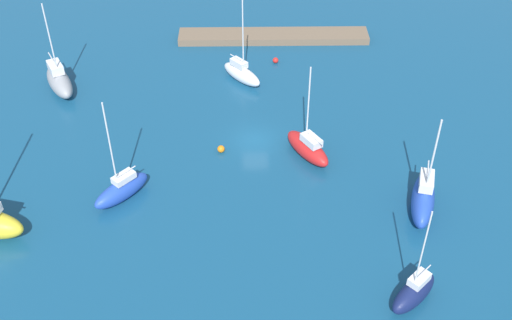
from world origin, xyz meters
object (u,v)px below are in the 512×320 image
object	(u,v)px
mooring_buoy_red	(276,60)
mooring_buoy_orange	(221,149)
sailboat_white_center_basin	(242,73)
pier_dock	(273,36)
sailboat_red_far_north	(308,147)
sailboat_gray_far_south	(59,80)
sailboat_blue_lone_north	(423,198)
sailboat_navy_inner_mooring	(414,292)
sailboat_blue_along_channel	(122,189)

from	to	relation	value
mooring_buoy_red	mooring_buoy_orange	bearing A→B (deg)	70.34
sailboat_white_center_basin	mooring_buoy_red	size ratio (longest dim) A/B	14.81
pier_dock	sailboat_red_far_north	world-z (taller)	sailboat_red_far_north
mooring_buoy_red	pier_dock	bearing A→B (deg)	-89.47
sailboat_gray_far_south	sailboat_blue_lone_north	distance (m)	38.88
sailboat_white_center_basin	sailboat_blue_lone_north	size ratio (longest dim) A/B	1.00
sailboat_blue_lone_north	mooring_buoy_red	bearing A→B (deg)	-139.94
sailboat_navy_inner_mooring	mooring_buoy_red	xyz separation A→B (m)	(8.58, -33.24, -0.71)
sailboat_red_far_north	mooring_buoy_orange	world-z (taller)	sailboat_red_far_north
sailboat_navy_inner_mooring	mooring_buoy_orange	xyz separation A→B (m)	(14.26, -17.36, -0.69)
pier_dock	sailboat_navy_inner_mooring	distance (m)	39.58
sailboat_gray_far_south	sailboat_red_far_north	bearing A→B (deg)	37.63
pier_dock	sailboat_blue_along_channel	size ratio (longest dim) A/B	2.24
sailboat_gray_far_south	sailboat_white_center_basin	world-z (taller)	sailboat_gray_far_south
pier_dock	sailboat_navy_inner_mooring	size ratio (longest dim) A/B	2.44
pier_dock	sailboat_red_far_north	size ratio (longest dim) A/B	2.39
sailboat_blue_along_channel	sailboat_gray_far_south	bearing A→B (deg)	-108.71
sailboat_blue_along_channel	sailboat_navy_inner_mooring	world-z (taller)	sailboat_blue_along_channel
sailboat_gray_far_south	sailboat_navy_inner_mooring	bearing A→B (deg)	20.28
pier_dock	mooring_buoy_red	xyz separation A→B (m)	(-0.05, 5.39, -0.08)
sailboat_white_center_basin	mooring_buoy_orange	distance (m)	12.34
sailboat_white_center_basin	mooring_buoy_red	bearing A→B (deg)	92.01
pier_dock	sailboat_navy_inner_mooring	xyz separation A→B (m)	(-8.63, 38.63, 0.63)
sailboat_blue_along_channel	sailboat_white_center_basin	size ratio (longest dim) A/B	1.05
sailboat_red_far_north	sailboat_gray_far_south	bearing A→B (deg)	33.22
mooring_buoy_orange	sailboat_blue_along_channel	bearing A→B (deg)	36.92
pier_dock	sailboat_gray_far_south	distance (m)	25.20
sailboat_blue_lone_north	mooring_buoy_orange	world-z (taller)	sailboat_blue_lone_north
sailboat_navy_inner_mooring	sailboat_white_center_basin	world-z (taller)	sailboat_white_center_basin
pier_dock	mooring_buoy_orange	xyz separation A→B (m)	(5.62, 21.27, -0.06)
sailboat_blue_lone_north	mooring_buoy_red	size ratio (longest dim) A/B	14.86
mooring_buoy_orange	pier_dock	bearing A→B (deg)	-104.81
sailboat_navy_inner_mooring	sailboat_red_far_north	world-z (taller)	sailboat_red_far_north
sailboat_gray_far_south	mooring_buoy_red	xyz separation A→B (m)	(-22.88, -5.25, -0.89)
sailboat_red_far_north	mooring_buoy_orange	distance (m)	8.05
pier_dock	sailboat_gray_far_south	world-z (taller)	sailboat_gray_far_south
sailboat_navy_inner_mooring	mooring_buoy_red	size ratio (longest dim) A/B	14.22
sailboat_gray_far_south	sailboat_white_center_basin	xyz separation A→B (m)	(-19.09, -1.55, -0.23)
sailboat_gray_far_south	mooring_buoy_orange	size ratio (longest dim) A/B	14.59
sailboat_navy_inner_mooring	sailboat_red_far_north	xyz separation A→B (m)	(6.28, -16.61, -0.01)
mooring_buoy_red	sailboat_blue_lone_north	bearing A→B (deg)	115.15
sailboat_blue_lone_north	mooring_buoy_orange	bearing A→B (deg)	-100.52
sailboat_navy_inner_mooring	sailboat_blue_along_channel	bearing A→B (deg)	-70.32
sailboat_gray_far_south	sailboat_white_center_basin	size ratio (longest dim) A/B	1.05
sailboat_blue_along_channel	sailboat_navy_inner_mooring	xyz separation A→B (m)	(-22.47, 11.19, 0.02)
sailboat_blue_lone_north	mooring_buoy_orange	distance (m)	18.74
sailboat_navy_inner_mooring	mooring_buoy_red	bearing A→B (deg)	-119.36
sailboat_gray_far_south	mooring_buoy_red	size ratio (longest dim) A/B	15.53
sailboat_blue_lone_north	sailboat_blue_along_channel	bearing A→B (deg)	-79.34
sailboat_white_center_basin	sailboat_red_far_north	distance (m)	14.30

